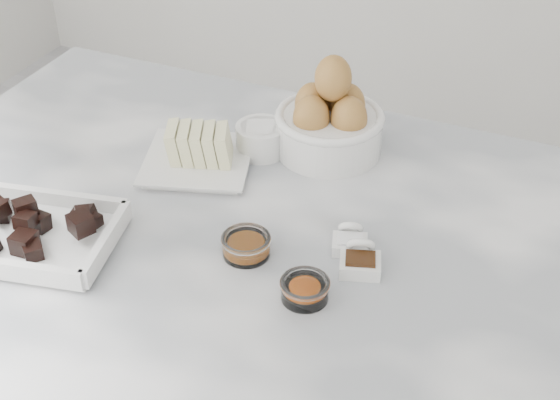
% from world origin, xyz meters
% --- Properties ---
extents(marble_slab, '(1.20, 0.80, 0.04)m').
position_xyz_m(marble_slab, '(0.00, 0.00, 0.92)').
color(marble_slab, white).
rests_on(marble_slab, cabinet).
extents(chocolate_dish, '(0.25, 0.21, 0.06)m').
position_xyz_m(chocolate_dish, '(-0.27, -0.15, 0.96)').
color(chocolate_dish, white).
rests_on(chocolate_dish, marble_slab).
extents(butter_plate, '(0.21, 0.21, 0.07)m').
position_xyz_m(butter_plate, '(-0.16, 0.11, 0.96)').
color(butter_plate, white).
rests_on(butter_plate, marble_slab).
extents(sugar_ramekin, '(0.08, 0.08, 0.05)m').
position_xyz_m(sugar_ramekin, '(-0.08, 0.19, 0.97)').
color(sugar_ramekin, white).
rests_on(sugar_ramekin, marble_slab).
extents(egg_bowl, '(0.18, 0.18, 0.17)m').
position_xyz_m(egg_bowl, '(0.02, 0.24, 0.99)').
color(egg_bowl, white).
rests_on(egg_bowl, marble_slab).
extents(honey_bowl, '(0.07, 0.07, 0.03)m').
position_xyz_m(honey_bowl, '(0.01, -0.05, 0.96)').
color(honey_bowl, white).
rests_on(honey_bowl, marble_slab).
extents(zest_bowl, '(0.06, 0.06, 0.03)m').
position_xyz_m(zest_bowl, '(0.11, -0.10, 0.96)').
color(zest_bowl, white).
rests_on(zest_bowl, marble_slab).
extents(vanilla_spoon, '(0.06, 0.08, 0.04)m').
position_xyz_m(vanilla_spoon, '(0.16, -0.02, 0.95)').
color(vanilla_spoon, white).
rests_on(vanilla_spoon, marble_slab).
extents(salt_spoon, '(0.06, 0.07, 0.04)m').
position_xyz_m(salt_spoon, '(0.13, 0.02, 0.95)').
color(salt_spoon, white).
rests_on(salt_spoon, marble_slab).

